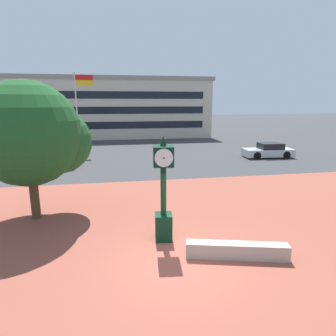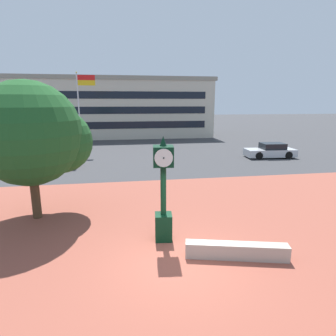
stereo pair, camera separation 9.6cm
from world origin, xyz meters
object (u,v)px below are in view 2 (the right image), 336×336
car_street_mid (46,161)px  civic_building (115,107)px  plaza_tree (36,136)px  car_street_near (270,151)px  flagpole_primary (81,105)px  street_clock (163,191)px

car_street_mid → civic_building: size_ratio=0.17×
car_street_mid → plaza_tree: bearing=-167.4°
car_street_near → car_street_mid: 18.57m
plaza_tree → flagpole_primary: (-0.19, 16.04, 1.03)m
car_street_near → civic_building: size_ratio=0.16×
flagpole_primary → civic_building: civic_building is taller
street_clock → plaza_tree: size_ratio=0.65×
street_clock → civic_building: size_ratio=0.14×
car_street_near → flagpole_primary: (-16.62, 5.22, 3.95)m
civic_building → car_street_near: bearing=-55.2°
civic_building → car_street_mid: bearing=-103.1°
street_clock → car_street_mid: size_ratio=0.81×
plaza_tree → car_street_near: plaza_tree is taller
street_clock → flagpole_primary: flagpole_primary is taller
car_street_near → car_street_mid: same height
street_clock → car_street_mid: street_clock is taller
plaza_tree → car_street_mid: plaza_tree is taller
car_street_mid → civic_building: bearing=-12.8°
car_street_near → flagpole_primary: bearing=75.9°
car_street_near → car_street_mid: size_ratio=0.96×
civic_building → street_clock: bearing=-86.5°
car_street_near → flagpole_primary: size_ratio=0.58×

